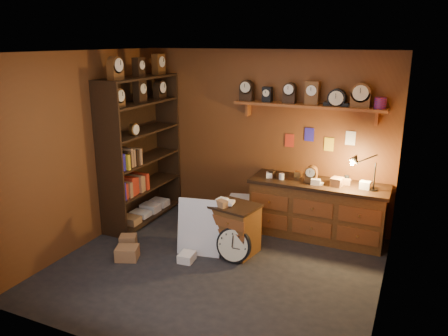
% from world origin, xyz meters
% --- Properties ---
extents(floor, '(4.00, 4.00, 0.00)m').
position_xyz_m(floor, '(0.00, 0.00, 0.00)').
color(floor, black).
rests_on(floor, ground).
extents(room_shell, '(4.02, 3.62, 2.71)m').
position_xyz_m(room_shell, '(0.04, 0.11, 1.72)').
color(room_shell, brown).
rests_on(room_shell, ground).
extents(shelving_unit, '(0.47, 1.60, 2.58)m').
position_xyz_m(shelving_unit, '(-1.79, 0.98, 1.25)').
color(shelving_unit, black).
rests_on(shelving_unit, ground).
extents(workbench, '(1.98, 0.66, 1.36)m').
position_xyz_m(workbench, '(0.96, 1.47, 0.47)').
color(workbench, brown).
rests_on(workbench, ground).
extents(low_cabinet, '(0.69, 0.61, 0.78)m').
position_xyz_m(low_cabinet, '(0.05, 0.51, 0.38)').
color(low_cabinet, brown).
rests_on(low_cabinet, ground).
extents(big_round_clock, '(0.48, 0.16, 0.48)m').
position_xyz_m(big_round_clock, '(0.15, 0.25, 0.23)').
color(big_round_clock, black).
rests_on(big_round_clock, ground).
extents(white_panel, '(0.62, 0.27, 0.79)m').
position_xyz_m(white_panel, '(-0.37, 0.26, 0.00)').
color(white_panel, silver).
rests_on(white_panel, ground).
extents(mini_fridge, '(0.52, 0.54, 0.45)m').
position_xyz_m(mini_fridge, '(-0.20, 1.39, 0.22)').
color(mini_fridge, silver).
rests_on(mini_fridge, ground).
extents(floor_box_a, '(0.36, 0.33, 0.18)m').
position_xyz_m(floor_box_a, '(-1.17, -0.29, 0.09)').
color(floor_box_a, '#9C6E44').
rests_on(floor_box_a, ground).
extents(floor_box_b, '(0.21, 0.24, 0.11)m').
position_xyz_m(floor_box_b, '(-0.42, -0.01, 0.06)').
color(floor_box_b, white).
rests_on(floor_box_b, ground).
extents(floor_box_c, '(0.29, 0.27, 0.17)m').
position_xyz_m(floor_box_c, '(-1.39, 0.02, 0.09)').
color(floor_box_c, '#9C6E44').
rests_on(floor_box_c, ground).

